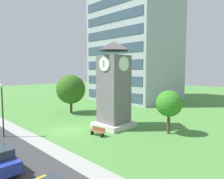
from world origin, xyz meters
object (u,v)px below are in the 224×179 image
object	(u,v)px
park_bench	(98,131)
tree_near_tower	(71,89)
clock_tower	(114,89)
tree_streetside	(169,104)
street_lamp	(2,104)

from	to	relation	value
park_bench	tree_near_tower	bearing A→B (deg)	158.55
clock_tower	tree_streetside	xyz separation A→B (m)	(6.06, 2.24, -1.28)
park_bench	tree_near_tower	size ratio (longest dim) A/B	0.30
street_lamp	clock_tower	bearing A→B (deg)	63.29
tree_near_tower	street_lamp	bearing A→B (deg)	-65.97
clock_tower	tree_streetside	size ratio (longest dim) A/B	2.17
clock_tower	park_bench	xyz separation A→B (m)	(1.16, -3.61, -4.10)
park_bench	tree_near_tower	distance (m)	13.08
tree_streetside	park_bench	bearing A→B (deg)	-129.95
clock_tower	park_bench	distance (m)	5.59
park_bench	tree_near_tower	xyz separation A→B (m)	(-11.76, 4.62, 3.38)
clock_tower	street_lamp	distance (m)	12.03
clock_tower	street_lamp	bearing A→B (deg)	-116.71
tree_near_tower	park_bench	bearing A→B (deg)	-21.45
tree_streetside	clock_tower	bearing A→B (deg)	-159.69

